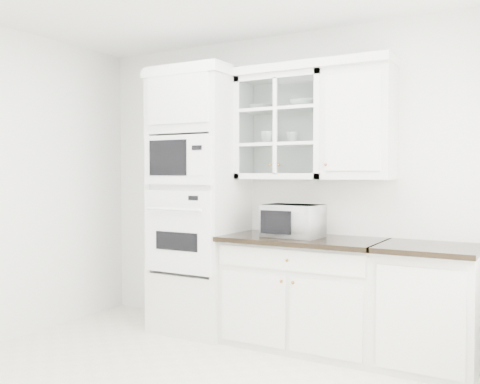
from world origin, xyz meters
The scene contains 12 objects.
room_shell centered at (0.00, 0.43, 1.78)m, with size 4.00×3.50×2.70m.
oven_column centered at (-0.75, 1.42, 1.20)m, with size 0.76×0.68×2.40m.
base_cabinet_run centered at (0.28, 1.45, 0.46)m, with size 1.32×0.67×0.92m.
extra_base_cabinet centered at (1.28, 1.45, 0.46)m, with size 0.72×0.67×0.92m.
upper_cabinet_glass centered at (0.03, 1.58, 1.85)m, with size 0.80×0.33×0.90m.
upper_cabinet_solid centered at (0.71, 1.58, 1.85)m, with size 0.55×0.33×0.90m, color silver.
crown_molding centered at (-0.07, 1.56, 2.33)m, with size 2.14×0.38×0.07m, color white.
countertop_microwave centered at (0.20, 1.42, 1.06)m, with size 0.47×0.39×0.27m, color white.
bowl_a centered at (-0.19, 1.58, 2.03)m, with size 0.20×0.20×0.05m, color white.
bowl_b centered at (0.21, 1.58, 2.04)m, with size 0.21×0.21×0.07m, color white.
cup_a centered at (-0.11, 1.58, 1.76)m, with size 0.14×0.14×0.11m, color white.
cup_b centered at (0.12, 1.59, 1.76)m, with size 0.11×0.11×0.10m, color white.
Camera 1 is at (2.03, -2.65, 1.45)m, focal length 40.00 mm.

